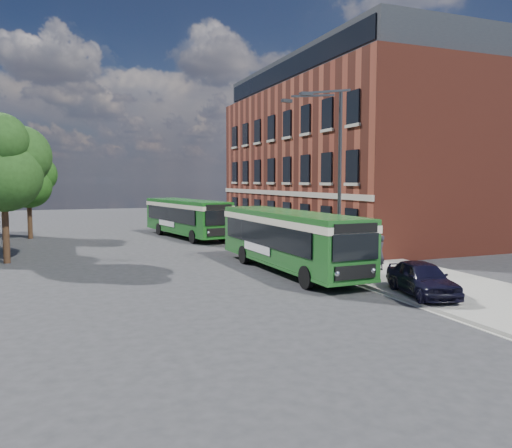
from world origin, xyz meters
name	(u,v)px	position (x,y,z in m)	size (l,w,h in m)	color
ground	(230,270)	(0.00, 0.00, 0.00)	(120.00, 120.00, 0.00)	#2A2A2D
pavement	(287,244)	(7.00, 8.00, 0.07)	(6.00, 48.00, 0.15)	gray
kerb_line	(247,247)	(3.95, 8.00, 0.01)	(0.12, 48.00, 0.01)	beige
brick_office	(344,151)	(14.00, 12.00, 6.97)	(12.10, 26.00, 14.20)	maroon
street_lamp	(333,176)	(4.84, -2.00, 4.79)	(2.96, 2.38, 9.00)	#333537
bus_stop_sign	(370,246)	(5.60, -4.20, 1.51)	(0.35, 0.08, 2.52)	#333537
bus_front	(288,235)	(2.61, -1.43, 1.83)	(2.98, 11.90, 3.02)	#1D591F
bus_rear	(186,215)	(1.39, 15.16, 1.83)	(4.56, 11.73, 3.02)	#155919
parked_car	(422,278)	(4.93, -8.67, 0.82)	(1.58, 3.92, 1.34)	black
pedestrian_a	(380,253)	(6.56, -3.61, 1.02)	(0.64, 0.42, 1.75)	black
pedestrian_b	(352,254)	(5.62, -2.57, 0.90)	(0.73, 0.57, 1.50)	black
tree_left	(4,163)	(-10.77, 6.50, 5.53)	(4.83, 4.59, 8.15)	#382214
tree_right	(29,179)	(-10.20, 18.81, 4.70)	(4.11, 3.91, 6.94)	#382214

